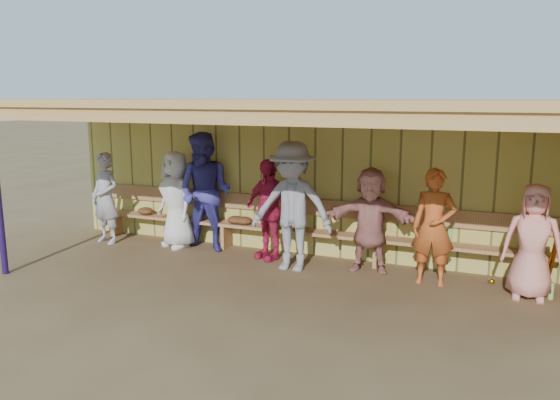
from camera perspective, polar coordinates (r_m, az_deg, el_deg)
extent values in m
plane|color=brown|center=(7.91, -1.00, -7.94)|extent=(90.00, 90.00, 0.00)
imported|color=#9B99A1|center=(9.95, -17.77, 0.20)|extent=(0.64, 0.47, 1.59)
imported|color=silver|center=(9.37, -10.80, 0.06)|extent=(0.95, 0.80, 1.65)
imported|color=#383694|center=(9.04, -7.82, 0.80)|extent=(0.97, 0.76, 1.97)
imported|color=#C01E46|center=(8.54, -1.26, -0.99)|extent=(1.01, 0.71, 1.59)
imported|color=gray|center=(7.96, 1.27, -0.69)|extent=(1.25, 0.75, 1.91)
imported|color=#B77067|center=(8.03, 9.38, -2.07)|extent=(1.47, 0.62, 1.54)
imported|color=#B34E1C|center=(7.66, 15.76, -2.74)|extent=(0.60, 0.41, 1.60)
imported|color=#DA847A|center=(7.56, 24.88, -3.99)|extent=(0.72, 0.47, 1.48)
cube|color=tan|center=(8.84, 2.52, 2.08)|extent=(8.60, 0.20, 2.40)
cube|color=tan|center=(7.48, -1.06, 10.11)|extent=(8.80, 3.20, 0.10)
cube|color=tan|center=(6.15, -6.79, 8.67)|extent=(8.80, 0.10, 0.18)
cube|color=tan|center=(9.67, -22.36, 8.65)|extent=(0.08, 3.00, 0.16)
cube|color=tan|center=(9.03, -18.04, 8.83)|extent=(0.08, 3.00, 0.16)
cube|color=tan|center=(8.44, -13.08, 8.97)|extent=(0.08, 3.00, 0.16)
cube|color=tan|center=(7.92, -7.43, 9.05)|extent=(0.08, 3.00, 0.16)
cube|color=tan|center=(7.49, -1.05, 9.04)|extent=(0.08, 3.00, 0.16)
cube|color=tan|center=(7.16, 6.00, 8.90)|extent=(0.08, 3.00, 0.16)
cube|color=tan|center=(6.94, 13.61, 8.60)|extent=(0.08, 3.00, 0.16)
cube|color=tan|center=(6.85, 21.55, 8.13)|extent=(0.08, 3.00, 0.16)
cube|color=#AE7C4A|center=(8.73, 1.81, -3.22)|extent=(7.60, 0.32, 0.05)
cube|color=#AE7C4A|center=(8.79, 2.20, -0.62)|extent=(7.60, 0.04, 0.26)
cube|color=#AE7C4A|center=(10.58, -16.72, -2.43)|extent=(0.06, 0.29, 0.40)
cube|color=#AE7C4A|center=(9.31, -5.65, -3.80)|extent=(0.06, 0.29, 0.40)
cube|color=#AE7C4A|center=(8.42, 10.07, -5.49)|extent=(0.06, 0.29, 0.40)
cube|color=#AE7C4A|center=(8.26, 25.97, -6.78)|extent=(0.06, 0.29, 0.40)
cylinder|color=orange|center=(8.02, 26.51, -5.84)|extent=(0.13, 0.41, 0.80)
sphere|color=gold|center=(8.10, 21.25, -7.94)|extent=(0.08, 0.08, 0.08)
ellipsoid|color=#593319|center=(10.04, -13.87, -1.13)|extent=(0.30, 0.24, 0.14)
ellipsoid|color=#593319|center=(9.09, -4.62, -2.08)|extent=(0.30, 0.24, 0.14)
ellipsoid|color=#593319|center=(9.02, -3.79, -2.17)|extent=(0.30, 0.24, 0.14)
cylinder|color=#74CC66|center=(8.23, 17.31, -3.62)|extent=(0.07, 0.07, 0.22)
cylinder|color=orange|center=(8.24, 16.08, -3.52)|extent=(0.07, 0.07, 0.22)
cylinder|color=#84B95C|center=(7.82, 26.46, -8.49)|extent=(0.07, 0.07, 0.22)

